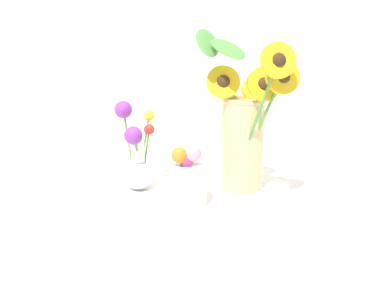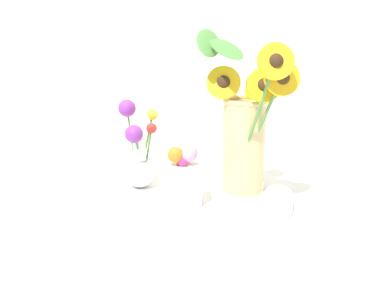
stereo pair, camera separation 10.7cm
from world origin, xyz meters
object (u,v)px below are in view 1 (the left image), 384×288
Objects in this scene: mason_jar_sunflowers at (244,130)px; vase_small_center at (189,177)px; vase_bulb_right at (137,155)px; serving_tray at (192,195)px.

vase_small_center is at bearing -151.43° from mason_jar_sunflowers.
vase_bulb_right is (-0.26, 0.04, -0.06)m from mason_jar_sunflowers.
vase_bulb_right is (-0.11, 0.12, 0.02)m from vase_small_center.
serving_tray is 0.17m from vase_bulb_right.
vase_small_center is at bearing -45.55° from vase_bulb_right.
vase_bulb_right is at bearing 163.88° from serving_tray.
vase_small_center is (-0.14, -0.08, -0.09)m from mason_jar_sunflowers.
mason_jar_sunflowers is 1.86× the size of vase_bulb_right.
vase_bulb_right reaches higher than vase_small_center.
vase_bulb_right is (-0.13, 0.04, 0.10)m from serving_tray.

